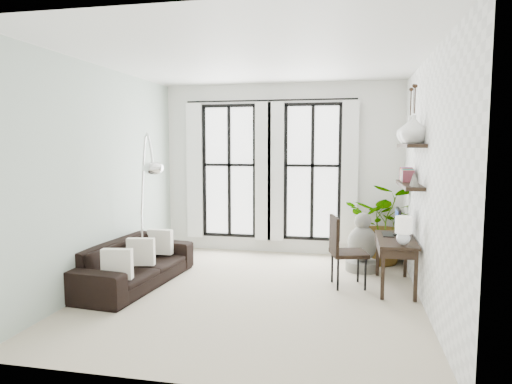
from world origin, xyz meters
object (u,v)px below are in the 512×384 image
(buddha, at_px, (362,246))
(desk_chair, at_px, (342,247))
(sofa, at_px, (135,263))
(desk, at_px, (396,242))
(arc_lamp, at_px, (147,171))
(plant, at_px, (384,223))

(buddha, bearing_deg, desk_chair, -108.51)
(sofa, distance_m, desk, 3.81)
(desk, xyz_separation_m, buddha, (-0.44, 0.90, -0.29))
(arc_lamp, bearing_deg, desk, 4.76)
(sofa, distance_m, buddha, 3.62)
(desk, bearing_deg, desk_chair, -178.21)
(desk, bearing_deg, arc_lamp, -175.24)
(desk, bearing_deg, sofa, -171.61)
(buddha, bearing_deg, sofa, -156.26)
(arc_lamp, relative_size, buddha, 2.34)
(sofa, height_order, arc_lamp, arc_lamp)
(buddha, bearing_deg, desk, -64.16)
(plant, bearing_deg, desk, -87.84)
(desk_chair, distance_m, arc_lamp, 3.10)
(sofa, relative_size, buddha, 2.32)
(desk_chair, relative_size, buddha, 1.08)
(arc_lamp, distance_m, buddha, 3.65)
(desk_chair, xyz_separation_m, arc_lamp, (-2.89, -0.28, 1.09))
(sofa, distance_m, arc_lamp, 1.38)
(desk_chair, height_order, arc_lamp, arc_lamp)
(sofa, relative_size, arc_lamp, 0.99)
(desk, distance_m, buddha, 1.04)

